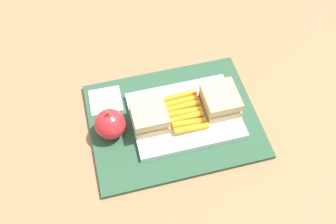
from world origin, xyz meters
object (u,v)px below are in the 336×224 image
food_tray (185,115)px  carrot_sticks_bundle (185,112)px  sandwich_half_left (220,100)px  apple (110,124)px  paper_napkin (106,101)px  sandwich_half_right (149,115)px

food_tray → carrot_sticks_bundle: size_ratio=2.26×
sandwich_half_left → apple: 0.24m
sandwich_half_left → carrot_sticks_bundle: sandwich_half_left is taller
food_tray → sandwich_half_left: bearing=180.0°
carrot_sticks_bundle → paper_napkin: 0.18m
sandwich_half_left → carrot_sticks_bundle: (0.08, -0.00, -0.02)m
food_tray → paper_napkin: (0.16, -0.08, -0.00)m
food_tray → sandwich_half_left: size_ratio=2.88×
carrot_sticks_bundle → apple: size_ratio=1.35×
sandwich_half_left → food_tray: bearing=0.0°
sandwich_half_right → paper_napkin: 0.12m
sandwich_half_right → carrot_sticks_bundle: sandwich_half_right is taller
food_tray → carrot_sticks_bundle: (0.00, -0.00, 0.01)m
carrot_sticks_bundle → apple: (0.16, -0.00, 0.01)m
food_tray → sandwich_half_right: bearing=0.0°
sandwich_half_left → sandwich_half_right: bearing=0.0°
sandwich_half_right → paper_napkin: (0.08, -0.08, -0.03)m
carrot_sticks_bundle → sandwich_half_left: bearing=179.6°
apple → carrot_sticks_bundle: bearing=179.8°
apple → paper_napkin: 0.09m
apple → sandwich_half_left: bearing=179.7°
sandwich_half_left → paper_napkin: size_ratio=1.14×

